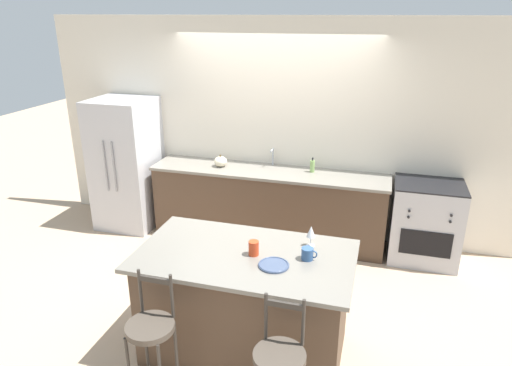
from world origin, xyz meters
TOP-DOWN VIEW (x-y plane):
  - ground_plane at (0.00, 0.00)m, footprint 18.00×18.00m
  - wall_back at (0.00, 0.66)m, footprint 6.00×0.07m
  - back_counter at (0.00, 0.36)m, footprint 2.92×0.64m
  - sink_faucet at (0.00, 0.55)m, footprint 0.02×0.13m
  - kitchen_island at (0.34, -1.73)m, footprint 1.73×0.98m
  - refrigerator at (-1.91, 0.27)m, footprint 0.75×0.77m
  - oven_range at (1.87, 0.33)m, footprint 0.76×0.64m
  - bar_stool_near at (-0.12, -2.45)m, footprint 0.34×0.34m
  - dinner_plate at (0.61, -1.84)m, footprint 0.24×0.24m
  - wine_glass at (0.82, -1.46)m, footprint 0.07×0.07m
  - coffee_mug at (0.84, -1.68)m, footprint 0.13×0.09m
  - tumbler_cup at (0.42, -1.72)m, footprint 0.08×0.08m
  - pumpkin_decoration at (-0.62, 0.33)m, footprint 0.16×0.16m
  - soap_bottle at (0.52, 0.44)m, footprint 0.06×0.06m

SIDE VIEW (x-z plane):
  - ground_plane at x=0.00m, z-range 0.00..0.00m
  - back_counter at x=0.00m, z-range 0.00..0.92m
  - oven_range at x=1.87m, z-range 0.00..0.94m
  - kitchen_island at x=0.34m, z-range 0.00..0.94m
  - bar_stool_near at x=-0.12m, z-range 0.04..1.09m
  - refrigerator at x=-1.91m, z-range 0.00..1.71m
  - dinner_plate at x=0.61m, z-range 0.94..0.96m
  - pumpkin_decoration at x=-0.62m, z-range 0.90..1.05m
  - coffee_mug at x=0.84m, z-range 0.94..1.04m
  - soap_bottle at x=0.52m, z-range 0.90..1.08m
  - tumbler_cup at x=0.42m, z-range 0.94..1.06m
  - sink_faucet at x=0.00m, z-range 0.94..1.16m
  - wine_glass at x=0.82m, z-range 0.98..1.15m
  - wall_back at x=0.00m, z-range 0.00..2.70m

